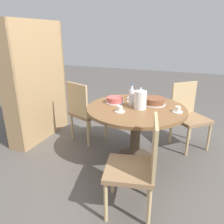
{
  "coord_description": "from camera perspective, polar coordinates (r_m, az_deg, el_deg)",
  "views": [
    {
      "loc": [
        -2.39,
        -0.63,
        1.54
      ],
      "look_at": [
        0.0,
        0.31,
        0.6
      ],
      "focal_mm": 35.0,
      "sensor_mm": 36.0,
      "label": 1
    }
  ],
  "objects": [
    {
      "name": "cup_d",
      "position": [
        2.44,
        2.06,
        0.65
      ],
      "size": [
        0.11,
        0.11,
        0.07
      ],
      "color": "white",
      "rests_on": "dining_table"
    },
    {
      "name": "cake_second",
      "position": [
        2.75,
        0.73,
        3.14
      ],
      "size": [
        0.23,
        0.23,
        0.08
      ],
      "color": "silver",
      "rests_on": "dining_table"
    },
    {
      "name": "chair_b",
      "position": [
        1.93,
        6.65,
        -13.6
      ],
      "size": [
        0.5,
        0.5,
        0.89
      ],
      "rotation": [
        0.0,
        0.0,
        3.36
      ],
      "color": "tan",
      "rests_on": "ground_plane"
    },
    {
      "name": "cup_a",
      "position": [
        2.53,
        16.79,
        0.54
      ],
      "size": [
        0.11,
        0.11,
        0.07
      ],
      "color": "white",
      "rests_on": "dining_table"
    },
    {
      "name": "dining_table",
      "position": [
        2.65,
        6.28,
        -1.42
      ],
      "size": [
        1.18,
        1.18,
        0.7
      ],
      "color": "#473828",
      "rests_on": "ground_plane"
    },
    {
      "name": "cake_main",
      "position": [
        2.73,
        10.91,
        2.8
      ],
      "size": [
        0.29,
        0.29,
        0.08
      ],
      "color": "silver",
      "rests_on": "dining_table"
    },
    {
      "name": "bookshelf",
      "position": [
        3.4,
        -18.93,
        7.1
      ],
      "size": [
        1.08,
        0.28,
        1.7
      ],
      "rotation": [
        0.0,
        0.0,
        3.14
      ],
      "color": "tan",
      "rests_on": "ground_plane"
    },
    {
      "name": "cup_b",
      "position": [
        2.98,
        5.0,
        4.21
      ],
      "size": [
        0.11,
        0.11,
        0.07
      ],
      "color": "white",
      "rests_on": "dining_table"
    },
    {
      "name": "chair_c",
      "position": [
        3.21,
        19.31,
        -0.53
      ],
      "size": [
        0.59,
        0.59,
        0.89
      ],
      "rotation": [
        0.0,
        0.0,
        5.47
      ],
      "color": "tan",
      "rests_on": "ground_plane"
    },
    {
      "name": "ground_plane",
      "position": [
        2.91,
        5.85,
        -11.95
      ],
      "size": [
        14.0,
        14.0,
        0.0
      ],
      "primitive_type": "plane",
      "color": "#56514C"
    },
    {
      "name": "chair_a",
      "position": [
        3.19,
        -7.06,
        0.35
      ],
      "size": [
        0.54,
        0.54,
        0.89
      ],
      "rotation": [
        0.0,
        0.0,
        1.22
      ],
      "color": "tan",
      "rests_on": "ground_plane"
    },
    {
      "name": "water_bottle",
      "position": [
        2.64,
        5.14,
        3.96
      ],
      "size": [
        0.06,
        0.06,
        0.26
      ],
      "color": "silver",
      "rests_on": "dining_table"
    },
    {
      "name": "cup_c",
      "position": [
        2.83,
        4.99,
        3.35
      ],
      "size": [
        0.11,
        0.11,
        0.07
      ],
      "color": "white",
      "rests_on": "dining_table"
    },
    {
      "name": "coffee_pot",
      "position": [
        2.53,
        7.45,
        3.32
      ],
      "size": [
        0.14,
        0.14,
        0.25
      ],
      "color": "white",
      "rests_on": "dining_table"
    }
  ]
}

